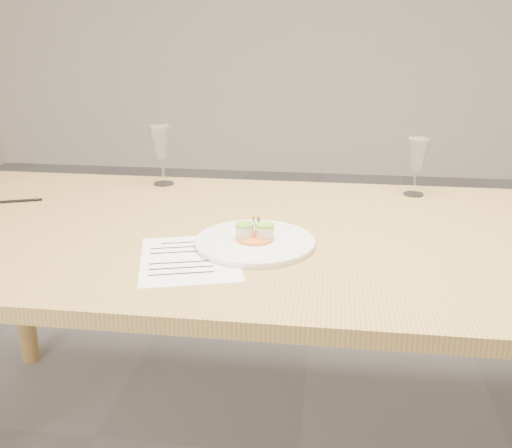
# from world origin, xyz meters

# --- Properties ---
(dining_table) EXTENTS (2.40, 1.00, 0.75)m
(dining_table) POSITION_xyz_m (0.00, 0.00, 0.68)
(dining_table) COLOR tan
(dining_table) RESTS_ON ground
(dinner_plate) EXTENTS (0.30, 0.30, 0.08)m
(dinner_plate) POSITION_xyz_m (-0.12, -0.11, 0.76)
(dinner_plate) COLOR white
(dinner_plate) RESTS_ON dining_table
(recipe_sheet) EXTENTS (0.30, 0.34, 0.00)m
(recipe_sheet) POSITION_xyz_m (-0.27, -0.22, 0.75)
(recipe_sheet) COLOR white
(recipe_sheet) RESTS_ON dining_table
(ballpoint_pen) EXTENTS (0.12, 0.05, 0.01)m
(ballpoint_pen) POSITION_xyz_m (-0.89, 0.15, 0.75)
(ballpoint_pen) COLOR black
(ballpoint_pen) RESTS_ON dining_table
(wine_glass_0) EXTENTS (0.08, 0.08, 0.20)m
(wine_glass_0) POSITION_xyz_m (-0.51, 0.41, 0.89)
(wine_glass_0) COLOR white
(wine_glass_0) RESTS_ON dining_table
(wine_glass_1) EXTENTS (0.07, 0.07, 0.18)m
(wine_glass_1) POSITION_xyz_m (0.33, 0.39, 0.88)
(wine_glass_1) COLOR white
(wine_glass_1) RESTS_ON dining_table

